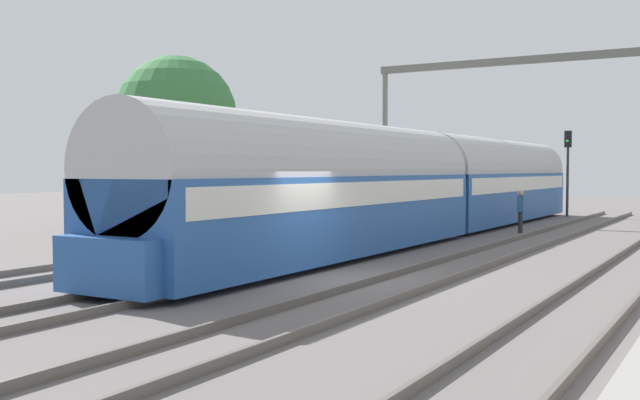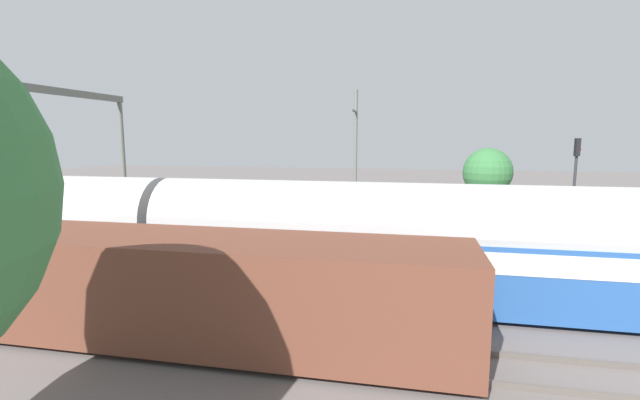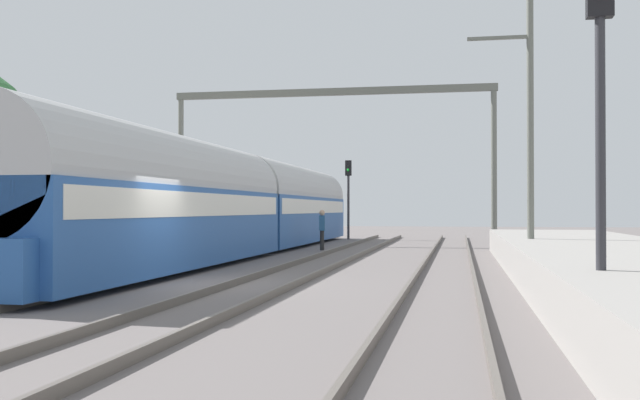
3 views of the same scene
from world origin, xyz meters
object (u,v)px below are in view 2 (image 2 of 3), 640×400
(person_crossing, at_px, (131,238))
(catenary_gantry, at_px, (4,126))
(freight_car, at_px, (218,291))
(railway_signal_near, at_px, (575,177))
(passenger_train, at_px, (167,233))

(person_crossing, relative_size, catenary_gantry, 0.11)
(person_crossing, xyz_separation_m, catenary_gantry, (-0.55, 5.44, 4.87))
(freight_car, relative_size, catenary_gantry, 0.79)
(railway_signal_near, relative_size, catenary_gantry, 0.33)
(person_crossing, relative_size, railway_signal_near, 0.32)
(person_crossing, bearing_deg, catenary_gantry, -2.97)
(railway_signal_near, distance_m, catenary_gantry, 27.05)
(freight_car, xyz_separation_m, railway_signal_near, (14.32, -13.10, 1.94))
(passenger_train, distance_m, catenary_gantry, 9.78)
(freight_car, xyz_separation_m, catenary_gantry, (6.00, 12.53, 4.43))
(person_crossing, bearing_deg, passenger_train, 133.44)
(railway_signal_near, xyz_separation_m, catenary_gantry, (-8.32, 25.62, 2.49))
(freight_car, distance_m, catenary_gantry, 14.58)
(railway_signal_near, bearing_deg, catenary_gantry, 108.00)
(passenger_train, distance_m, person_crossing, 4.27)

